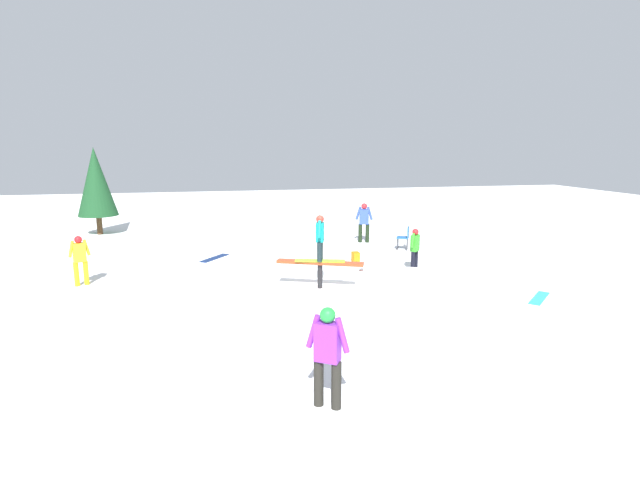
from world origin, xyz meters
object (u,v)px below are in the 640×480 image
(rail_feature, at_px, (320,265))
(bystander_green, at_px, (415,248))
(folding_chair, at_px, (404,239))
(backpack_on_snow, at_px, (356,257))
(bystander_yellow, at_px, (80,258))
(loose_snowboard_navy, at_px, (215,258))
(main_rider_on_rail, at_px, (320,239))
(loose_snowboard_cyan, at_px, (539,298))
(bystander_blue, at_px, (364,221))
(pine_tree_near, at_px, (96,182))
(bystander_purple, at_px, (328,352))

(rail_feature, height_order, bystander_green, bystander_green)
(folding_chair, xyz_separation_m, backpack_on_snow, (2.36, 1.58, -0.24))
(bystander_yellow, distance_m, loose_snowboard_navy, 4.65)
(rail_feature, bearing_deg, bystander_green, -137.62)
(bystander_green, height_order, folding_chair, bystander_green)
(bystander_yellow, relative_size, backpack_on_snow, 4.21)
(folding_chair, bearing_deg, bystander_yellow, -49.84)
(main_rider_on_rail, distance_m, folding_chair, 6.15)
(bystander_green, bearing_deg, loose_snowboard_cyan, 76.87)
(bystander_green, height_order, loose_snowboard_cyan, bystander_green)
(bystander_yellow, bearing_deg, folding_chair, -8.71)
(bystander_blue, relative_size, loose_snowboard_cyan, 1.25)
(rail_feature, height_order, backpack_on_snow, rail_feature)
(loose_snowboard_cyan, bearing_deg, bystander_yellow, -61.29)
(loose_snowboard_navy, bearing_deg, bystander_green, 98.55)
(loose_snowboard_navy, height_order, loose_snowboard_cyan, same)
(bystander_green, bearing_deg, bystander_yellow, -48.30)
(main_rider_on_rail, height_order, bystander_green, main_rider_on_rail)
(bystander_blue, distance_m, pine_tree_near, 11.83)
(bystander_blue, xyz_separation_m, loose_snowboard_navy, (5.99, 1.69, -0.89))
(bystander_green, bearing_deg, bystander_blue, -133.47)
(bystander_purple, distance_m, loose_snowboard_cyan, 7.86)
(bystander_yellow, relative_size, bystander_purple, 0.90)
(rail_feature, bearing_deg, bystander_purple, 101.69)
(bystander_purple, relative_size, backpack_on_snow, 4.68)
(main_rider_on_rail, bearing_deg, bystander_green, -144.00)
(bystander_green, height_order, loose_snowboard_navy, bystander_green)
(main_rider_on_rail, bearing_deg, bystander_purple, 95.31)
(bystander_green, bearing_deg, backpack_on_snow, -93.80)
(main_rider_on_rail, height_order, loose_snowboard_navy, main_rider_on_rail)
(main_rider_on_rail, relative_size, loose_snowboard_navy, 1.01)
(bystander_purple, height_order, pine_tree_near, pine_tree_near)
(rail_feature, distance_m, loose_snowboard_navy, 5.25)
(bystander_blue, xyz_separation_m, loose_snowboard_cyan, (-2.25, 8.21, -0.89))
(bystander_purple, xyz_separation_m, pine_tree_near, (6.57, -16.59, 1.43))
(backpack_on_snow, bearing_deg, bystander_purple, -20.60)
(rail_feature, distance_m, main_rider_on_rail, 0.75)
(backpack_on_snow, relative_size, pine_tree_near, 0.09)
(pine_tree_near, bearing_deg, backpack_on_snow, 142.16)
(backpack_on_snow, bearing_deg, bystander_blue, 156.54)
(loose_snowboard_navy, xyz_separation_m, loose_snowboard_cyan, (-8.24, 6.52, 0.00))
(loose_snowboard_cyan, bearing_deg, main_rider_on_rail, -65.31)
(loose_snowboard_navy, bearing_deg, folding_chair, 126.11)
(bystander_yellow, distance_m, loose_snowboard_cyan, 12.58)
(loose_snowboard_cyan, bearing_deg, bystander_blue, -118.16)
(bystander_yellow, height_order, bystander_green, bystander_yellow)
(loose_snowboard_navy, bearing_deg, bystander_yellow, -18.17)
(rail_feature, relative_size, loose_snowboard_navy, 1.70)
(bystander_purple, height_order, folding_chair, bystander_purple)
(main_rider_on_rail, height_order, loose_snowboard_cyan, main_rider_on_rail)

